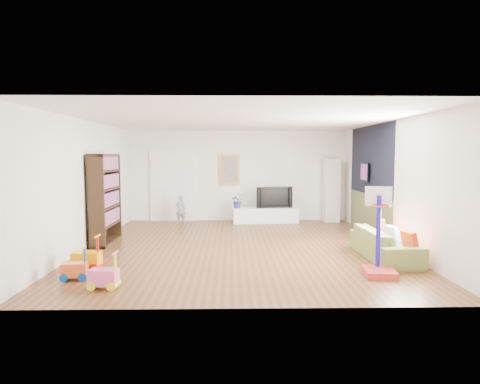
{
  "coord_description": "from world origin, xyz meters",
  "views": [
    {
      "loc": [
        -0.19,
        -9.1,
        1.97
      ],
      "look_at": [
        0.0,
        0.4,
        1.15
      ],
      "focal_mm": 32.0,
      "sensor_mm": 36.0,
      "label": 1
    }
  ],
  "objects_px": {
    "bookshelf": "(105,199)",
    "sofa": "(385,244)",
    "media_console": "(265,215)",
    "basketball_hoop": "(381,232)"
  },
  "relations": [
    {
      "from": "bookshelf",
      "to": "sofa",
      "type": "xyz_separation_m",
      "value": [
        5.75,
        -1.61,
        -0.71
      ]
    },
    {
      "from": "media_console",
      "to": "sofa",
      "type": "distance_m",
      "value": 4.81
    },
    {
      "from": "bookshelf",
      "to": "sofa",
      "type": "height_order",
      "value": "bookshelf"
    },
    {
      "from": "media_console",
      "to": "bookshelf",
      "type": "bearing_deg",
      "value": -146.58
    },
    {
      "from": "bookshelf",
      "to": "basketball_hoop",
      "type": "relative_size",
      "value": 1.37
    },
    {
      "from": "basketball_hoop",
      "to": "sofa",
      "type": "bearing_deg",
      "value": 73.78
    },
    {
      "from": "sofa",
      "to": "basketball_hoop",
      "type": "bearing_deg",
      "value": 155.26
    },
    {
      "from": "media_console",
      "to": "bookshelf",
      "type": "relative_size",
      "value": 0.94
    },
    {
      "from": "media_console",
      "to": "basketball_hoop",
      "type": "height_order",
      "value": "basketball_hoop"
    },
    {
      "from": "bookshelf",
      "to": "basketball_hoop",
      "type": "bearing_deg",
      "value": -27.43
    }
  ]
}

